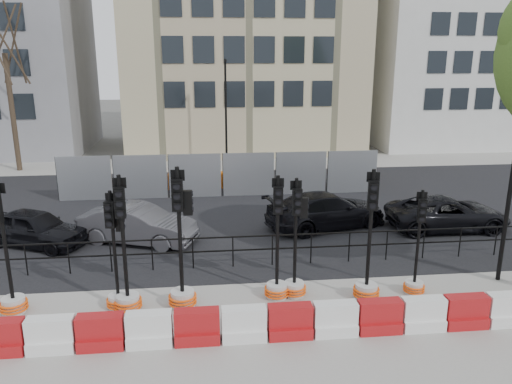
{
  "coord_description": "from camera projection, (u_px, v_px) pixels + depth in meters",
  "views": [
    {
      "loc": [
        -0.8,
        -12.8,
        6.28
      ],
      "look_at": [
        0.89,
        3.0,
        1.85
      ],
      "focal_mm": 35.0,
      "sensor_mm": 36.0,
      "label": 1
    }
  ],
  "objects": [
    {
      "name": "traffic_signal_d",
      "position": [
        182.0,
        276.0,
        12.56
      ],
      "size": [
        0.73,
        0.73,
        3.68
      ],
      "rotation": [
        0.0,
        0.0,
        -0.07
      ],
      "color": "beige",
      "rests_on": "ground"
    },
    {
      "name": "sidewalk_near",
      "position": [
        245.0,
        344.0,
        11.15
      ],
      "size": [
        40.0,
        6.0,
        0.02
      ],
      "primitive_type": "cube",
      "color": "gray",
      "rests_on": "ground"
    },
    {
      "name": "building_white",
      "position": [
        457.0,
        28.0,
        34.68
      ],
      "size": [
        12.0,
        9.06,
        16.0
      ],
      "color": "silver",
      "rests_on": "ground"
    },
    {
      "name": "car_c",
      "position": [
        326.0,
        210.0,
        18.49
      ],
      "size": [
        4.41,
        5.63,
        1.34
      ],
      "primitive_type": "imported",
      "rotation": [
        0.0,
        0.0,
        1.86
      ],
      "color": "black",
      "rests_on": "ground"
    },
    {
      "name": "barrier_row",
      "position": [
        244.0,
        325.0,
        11.24
      ],
      "size": [
        15.7,
        0.5,
        0.8
      ],
      "color": "red",
      "rests_on": "ground"
    },
    {
      "name": "car_a",
      "position": [
        35.0,
        228.0,
        16.73
      ],
      "size": [
        4.26,
        4.79,
        1.25
      ],
      "primitive_type": "imported",
      "rotation": [
        0.0,
        0.0,
        1.14
      ],
      "color": "black",
      "rests_on": "ground"
    },
    {
      "name": "ground",
      "position": [
        236.0,
        285.0,
        14.02
      ],
      "size": [
        120.0,
        120.0,
        0.0
      ],
      "primitive_type": "plane",
      "color": "#51514C",
      "rests_on": "ground"
    },
    {
      "name": "car_d",
      "position": [
        447.0,
        213.0,
        18.31
      ],
      "size": [
        2.2,
        4.47,
        1.22
      ],
      "primitive_type": "imported",
      "rotation": [
        0.0,
        0.0,
        1.55
      ],
      "color": "black",
      "rests_on": "ground"
    },
    {
      "name": "lamp_post_far",
      "position": [
        226.0,
        111.0,
        27.56
      ],
      "size": [
        0.12,
        0.56,
        6.0
      ],
      "color": "black",
      "rests_on": "ground"
    },
    {
      "name": "road",
      "position": [
        224.0,
        210.0,
        20.72
      ],
      "size": [
        40.0,
        14.0,
        0.03
      ],
      "primitive_type": "cube",
      "color": "black",
      "rests_on": "ground"
    },
    {
      "name": "traffic_signal_g",
      "position": [
        367.0,
        274.0,
        13.01
      ],
      "size": [
        0.69,
        0.69,
        3.53
      ],
      "rotation": [
        0.0,
        0.0,
        -0.23
      ],
      "color": "beige",
      "rests_on": "ground"
    },
    {
      "name": "traffic_signal_e",
      "position": [
        277.0,
        274.0,
        13.08
      ],
      "size": [
        0.66,
        0.66,
        3.35
      ],
      "rotation": [
        0.0,
        0.0,
        -0.1
      ],
      "color": "beige",
      "rests_on": "ground"
    },
    {
      "name": "heras_fencing",
      "position": [
        233.0,
        178.0,
        23.35
      ],
      "size": [
        14.33,
        1.72,
        2.0
      ],
      "color": "#979BA0",
      "rests_on": "ground"
    },
    {
      "name": "traffic_signal_h",
      "position": [
        415.0,
        273.0,
        13.33
      ],
      "size": [
        0.57,
        0.57,
        2.92
      ],
      "rotation": [
        0.0,
        0.0,
        -0.21
      ],
      "color": "beige",
      "rests_on": "ground"
    },
    {
      "name": "building_cream",
      "position": [
        242.0,
        11.0,
        32.87
      ],
      "size": [
        15.0,
        10.06,
        18.0
      ],
      "color": "beige",
      "rests_on": "ground"
    },
    {
      "name": "car_b",
      "position": [
        138.0,
        224.0,
        16.98
      ],
      "size": [
        4.01,
        4.92,
        1.32
      ],
      "primitive_type": "imported",
      "rotation": [
        0.0,
        0.0,
        1.22
      ],
      "color": "#444449",
      "rests_on": "ground"
    },
    {
      "name": "kerb_railing",
      "position": [
        233.0,
        246.0,
        14.99
      ],
      "size": [
        18.0,
        0.04,
        1.0
      ],
      "color": "black",
      "rests_on": "ground"
    },
    {
      "name": "tree_bare_far",
      "position": [
        4.0,
        46.0,
        25.96
      ],
      "size": [
        2.0,
        2.0,
        9.0
      ],
      "color": "#473828",
      "rests_on": "ground"
    },
    {
      "name": "sidewalk_far",
      "position": [
        217.0,
        164.0,
        29.35
      ],
      "size": [
        40.0,
        4.0,
        0.02
      ],
      "primitive_type": "cube",
      "color": "gray",
      "rests_on": "ground"
    },
    {
      "name": "traffic_signal_a",
      "position": [
        11.0,
        287.0,
        12.3
      ],
      "size": [
        0.68,
        0.68,
        3.44
      ],
      "rotation": [
        0.0,
        0.0,
        -0.3
      ],
      "color": "beige",
      "rests_on": "ground"
    },
    {
      "name": "traffic_signal_f",
      "position": [
        295.0,
        269.0,
        13.17
      ],
      "size": [
        0.64,
        0.64,
        3.26
      ],
      "rotation": [
        0.0,
        0.0,
        0.03
      ],
      "color": "beige",
      "rests_on": "ground"
    },
    {
      "name": "traffic_signal_b",
      "position": [
        117.0,
        282.0,
        12.52
      ],
      "size": [
        0.61,
        0.61,
        3.12
      ],
      "rotation": [
        0.0,
        0.0,
        -0.19
      ],
      "color": "beige",
      "rests_on": "ground"
    },
    {
      "name": "traffic_signal_c",
      "position": [
        127.0,
        285.0,
        12.4
      ],
      "size": [
        0.7,
        0.7,
        3.54
      ],
      "rotation": [
        0.0,
        0.0,
        0.05
      ],
      "color": "beige",
      "rests_on": "ground"
    }
  ]
}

